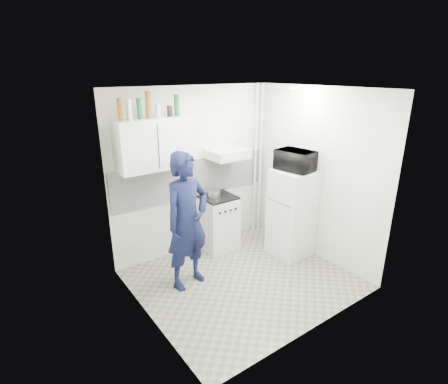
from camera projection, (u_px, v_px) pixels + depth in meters
floor at (243, 279)px, 4.95m from camera, size 2.80×2.80×0.00m
ceiling at (247, 89)px, 4.09m from camera, size 2.80×2.80×0.00m
wall_back at (195, 171)px, 5.48m from camera, size 2.80×0.00×2.80m
wall_left at (143, 218)px, 3.75m from camera, size 0.00×2.60×2.60m
wall_right at (316, 175)px, 5.29m from camera, size 0.00×2.60×2.60m
person at (187, 221)px, 4.57m from camera, size 0.75×0.57×1.86m
stove at (218, 223)px, 5.72m from camera, size 0.54×0.54×0.87m
fridge at (292, 213)px, 5.46m from camera, size 0.58×0.58×1.39m
stove_top at (218, 197)px, 5.57m from camera, size 0.52×0.52×0.03m
saucepan at (214, 193)px, 5.51m from camera, size 0.21×0.21×0.11m
microwave at (295, 160)px, 5.17m from camera, size 0.60×0.45×0.30m
bottle_a at (120, 110)px, 4.36m from camera, size 0.06×0.06×0.28m
bottle_b at (129, 110)px, 4.43m from camera, size 0.07×0.07×0.25m
bottle_c at (139, 109)px, 4.50m from camera, size 0.06×0.06×0.27m
bottle_d at (149, 105)px, 4.56m from camera, size 0.08×0.08×0.35m
canister_a at (158, 111)px, 4.66m from camera, size 0.07×0.07×0.18m
canister_b at (170, 111)px, 4.76m from camera, size 0.08×0.08×0.15m
bottle_e at (177, 105)px, 4.80m from camera, size 0.07×0.07×0.29m
upper_cabinet at (153, 144)px, 4.75m from camera, size 1.00×0.35×0.70m
range_hood at (227, 154)px, 5.44m from camera, size 0.60×0.50×0.14m
backsplash at (195, 178)px, 5.50m from camera, size 2.74×0.03×0.60m
pipe_a at (260, 160)px, 6.13m from camera, size 0.05×0.05×2.60m
pipe_b at (255, 161)px, 6.07m from camera, size 0.04×0.04×2.60m
ceiling_spot_fixture at (294, 88)px, 4.80m from camera, size 0.10×0.10×0.02m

